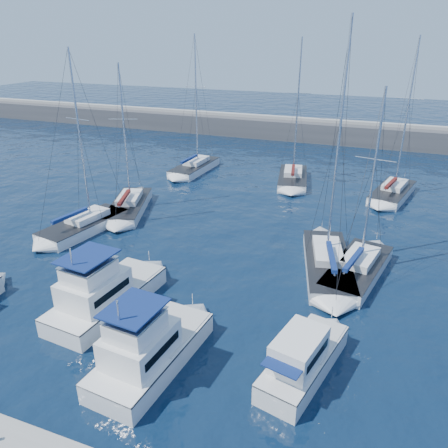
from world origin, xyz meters
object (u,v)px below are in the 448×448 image
(motor_yacht_stbd_outer, at_px, (302,360))
(sailboat_mid_e, at_px, (357,269))
(motor_yacht_stbd_inner, at_px, (148,351))
(sailboat_back_c, at_px, (392,192))
(sailboat_mid_a, at_px, (85,225))
(sailboat_back_a, at_px, (195,167))
(motor_yacht_port_inner, at_px, (103,295))
(sailboat_mid_d, at_px, (327,263))
(sailboat_mid_b, at_px, (129,206))
(sailboat_back_b, at_px, (293,178))

(motor_yacht_stbd_outer, distance_m, sailboat_mid_e, 11.57)
(motor_yacht_stbd_inner, xyz_separation_m, sailboat_back_c, (11.24, 32.12, -0.59))
(sailboat_mid_a, bearing_deg, sailboat_back_c, 46.97)
(sailboat_mid_a, bearing_deg, sailboat_back_a, 95.53)
(motor_yacht_port_inner, xyz_separation_m, sailboat_mid_e, (14.55, 10.20, -0.63))
(sailboat_mid_e, xyz_separation_m, sailboat_back_a, (-21.70, 19.48, 0.03))
(sailboat_mid_a, xyz_separation_m, sailboat_mid_d, (21.20, 0.61, 0.01))
(sailboat_mid_b, distance_m, sailboat_mid_d, 20.61)
(sailboat_back_a, relative_size, sailboat_back_c, 1.01)
(sailboat_mid_a, distance_m, sailboat_mid_d, 21.21)
(sailboat_mid_e, bearing_deg, sailboat_mid_b, 179.47)
(motor_yacht_stbd_outer, height_order, sailboat_mid_e, sailboat_mid_e)
(motor_yacht_stbd_inner, height_order, sailboat_back_c, sailboat_back_c)
(sailboat_mid_b, distance_m, sailboat_mid_e, 22.72)
(sailboat_mid_b, relative_size, sailboat_back_c, 0.86)
(sailboat_mid_d, bearing_deg, motor_yacht_port_inner, -153.97)
(sailboat_mid_a, relative_size, sailboat_back_b, 0.96)
(motor_yacht_stbd_inner, bearing_deg, sailboat_mid_a, 142.01)
(sailboat_mid_d, xyz_separation_m, sailboat_back_c, (4.12, 18.27, 0.00))
(sailboat_mid_b, bearing_deg, sailboat_mid_d, -32.77)
(motor_yacht_port_inner, relative_size, sailboat_mid_d, 0.49)
(motor_yacht_stbd_outer, relative_size, sailboat_mid_b, 0.50)
(motor_yacht_port_inner, bearing_deg, sailboat_mid_b, 122.31)
(sailboat_mid_d, bearing_deg, sailboat_back_a, 121.60)
(sailboat_back_a, bearing_deg, sailboat_mid_a, -91.46)
(motor_yacht_port_inner, height_order, sailboat_mid_e, sailboat_mid_e)
(motor_yacht_stbd_inner, relative_size, sailboat_back_b, 0.50)
(sailboat_mid_d, bearing_deg, sailboat_mid_a, 168.04)
(motor_yacht_port_inner, bearing_deg, sailboat_back_a, 108.99)
(motor_yacht_port_inner, bearing_deg, sailboat_back_b, 85.02)
(sailboat_mid_b, relative_size, sailboat_back_b, 0.87)
(sailboat_back_b, bearing_deg, sailboat_mid_d, -81.15)
(sailboat_mid_a, bearing_deg, motor_yacht_port_inner, -37.46)
(motor_yacht_stbd_inner, relative_size, sailboat_mid_d, 0.45)
(sailboat_mid_a, xyz_separation_m, sailboat_mid_e, (23.35, 0.53, -0.02))
(sailboat_mid_e, bearing_deg, sailboat_back_b, 126.96)
(sailboat_back_b, distance_m, sailboat_back_c, 11.11)
(motor_yacht_port_inner, height_order, sailboat_back_b, sailboat_back_b)
(motor_yacht_port_inner, xyz_separation_m, sailboat_mid_d, (12.41, 10.28, -0.60))
(sailboat_back_a, bearing_deg, sailboat_back_b, 3.00)
(sailboat_mid_e, bearing_deg, motor_yacht_stbd_outer, -86.65)
(sailboat_mid_e, relative_size, sailboat_back_c, 0.83)
(motor_yacht_port_inner, xyz_separation_m, motor_yacht_stbd_outer, (12.84, -1.24, -0.19))
(sailboat_mid_b, bearing_deg, motor_yacht_stbd_outer, -57.85)
(motor_yacht_port_inner, relative_size, sailboat_mid_e, 0.64)
(sailboat_mid_d, bearing_deg, sailboat_mid_b, 152.91)
(motor_yacht_port_inner, relative_size, motor_yacht_stbd_outer, 1.22)
(motor_yacht_stbd_inner, distance_m, sailboat_mid_b, 22.70)
(motor_yacht_stbd_outer, xyz_separation_m, sailboat_back_c, (3.68, 29.79, -0.40))
(sailboat_mid_a, relative_size, sailboat_back_a, 0.95)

